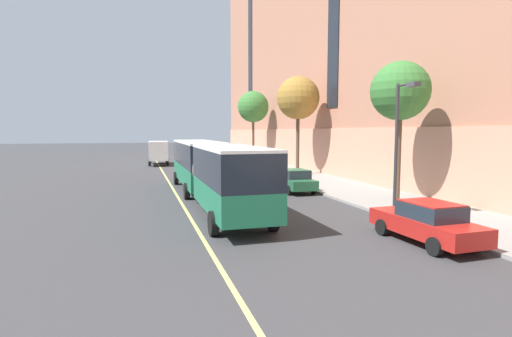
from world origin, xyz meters
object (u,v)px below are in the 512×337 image
parked_car_green_1 (295,180)px  street_tree_far_downtown (253,107)px  box_truck (158,151)px  street_lamp (400,134)px  city_bus (209,167)px  parked_car_champagne_2 (223,158)px  parked_car_darkgray_5 (258,169)px  parked_car_red_0 (236,162)px  street_tree_far_uptown (298,98)px  street_tree_mid_block (400,92)px  parked_car_red_4 (427,222)px

parked_car_green_1 → street_tree_far_downtown: 25.44m
parked_car_green_1 → street_tree_far_downtown: street_tree_far_downtown is taller
box_truck → street_lamp: size_ratio=1.12×
city_bus → parked_car_champagne_2: city_bus is taller
city_bus → parked_car_darkgray_5: bearing=59.0°
parked_car_green_1 → parked_car_red_0: bearing=90.7°
city_bus → street_tree_far_downtown: (10.20, 26.11, 5.22)m
box_truck → street_lamp: (9.63, -34.02, 2.35)m
street_tree_far_uptown → parked_car_champagne_2: bearing=105.8°
street_tree_far_uptown → parked_car_darkgray_5: bearing=-166.3°
street_lamp → city_bus: bearing=138.1°
street_tree_mid_block → parked_car_green_1: bearing=125.0°
parked_car_darkgray_5 → street_tree_far_downtown: size_ratio=0.52×
parked_car_red_0 → parked_car_green_1: (0.19, -16.52, -0.00)m
street_lamp → parked_car_champagne_2: bearing=93.2°
parked_car_red_0 → parked_car_red_4: bearing=-89.7°
parked_car_champagne_2 → parked_car_red_4: size_ratio=0.92×
parked_car_red_0 → street_tree_far_uptown: bearing=-59.9°
street_tree_far_uptown → street_lamp: street_tree_far_uptown is taller
parked_car_red_4 → street_lamp: street_lamp is taller
street_tree_far_uptown → street_tree_far_downtown: size_ratio=0.99×
parked_car_red_4 → street_lamp: (1.75, 4.16, 3.23)m
parked_car_red_0 → street_tree_mid_block: (4.19, -22.23, 5.56)m
parked_car_red_4 → parked_car_darkgray_5: size_ratio=0.98×
street_lamp → parked_car_red_0: bearing=94.3°
parked_car_red_4 → parked_car_darkgray_5: same height
parked_car_green_1 → box_truck: size_ratio=0.62×
parked_car_darkgray_5 → box_truck: 18.54m
street_tree_far_downtown → parked_car_red_4: bearing=-96.1°
parked_car_darkgray_5 → street_tree_mid_block: street_tree_mid_block is taller
city_bus → parked_car_red_4: (6.17, -11.26, -1.23)m
parked_car_red_4 → street_tree_far_uptown: 23.61m
parked_car_champagne_2 → box_truck: box_truck is taller
city_bus → street_tree_far_uptown: size_ratio=2.16×
street_tree_mid_block → street_lamp: (-2.28, -3.22, -2.33)m
street_tree_mid_block → parked_car_red_0: bearing=100.7°
parked_car_champagne_2 → parked_car_darkgray_5: (-0.03, -15.47, 0.00)m
street_tree_mid_block → box_truck: bearing=111.1°
parked_car_red_0 → street_tree_mid_block: size_ratio=0.56×
parked_car_green_1 → parked_car_darkgray_5: 8.28m
parked_car_red_4 → street_tree_far_uptown: bearing=79.8°
parked_car_darkgray_5 → box_truck: bearing=114.8°
parked_car_red_0 → street_tree_far_downtown: bearing=61.6°
street_tree_far_uptown → parked_car_green_1: bearing=-113.3°
street_tree_far_downtown → street_tree_mid_block: bearing=-90.0°
parked_car_green_1 → parked_car_red_4: same height
parked_car_darkgray_5 → box_truck: size_ratio=0.67×
box_truck → street_tree_far_uptown: 20.53m
city_bus → street_tree_mid_block: 11.74m
street_tree_mid_block → street_tree_far_uptown: (0.00, 15.00, 0.81)m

